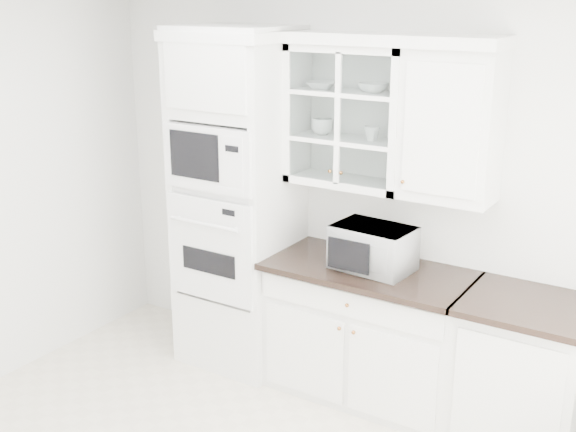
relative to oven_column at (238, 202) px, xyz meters
The scene contains 12 objects.
room_shell 1.37m from the oven_column, 52.79° to the right, with size 4.00×3.50×2.70m.
oven_column is the anchor object (origin of this frame).
base_cabinet_run 1.27m from the oven_column, ahead, with size 1.32×0.67×0.92m.
extra_base_cabinet 2.16m from the oven_column, ahead, with size 0.72×0.67×0.92m.
upper_cabinet_glass 1.03m from the oven_column, 12.10° to the left, with size 0.80×0.33×0.90m.
upper_cabinet_solid 1.60m from the oven_column, ahead, with size 0.55×0.33×0.90m, color white.
crown_molding 1.33m from the oven_column, 11.90° to the left, with size 2.14×0.38×0.07m, color white.
countertop_microwave 1.07m from the oven_column, ahead, with size 0.49×0.41×0.28m, color white.
bowl_a 1.02m from the oven_column, 14.82° to the left, with size 0.19×0.19×0.05m, color white.
bowl_b 1.27m from the oven_column, 10.94° to the left, with size 0.18×0.18×0.06m, color white.
cup_a 0.83m from the oven_column, 15.80° to the left, with size 0.14×0.14×0.11m, color white.
cup_b 1.11m from the oven_column, ahead, with size 0.10×0.10×0.09m, color white.
Camera 1 is at (2.15, -2.49, 2.60)m, focal length 45.00 mm.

